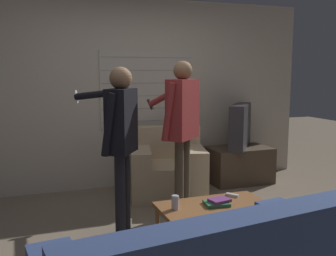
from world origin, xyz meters
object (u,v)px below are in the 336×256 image
at_px(book_stack, 218,202).
at_px(spare_remote, 232,195).
at_px(armchair_beige, 167,169).
at_px(tv, 240,126).
at_px(person_right_standing, 182,119).
at_px(soda_can, 175,202).
at_px(person_left_standing, 120,131).
at_px(coffee_table, 215,209).

bearing_deg(book_stack, spare_remote, 35.09).
xyz_separation_m(armchair_beige, tv, (1.15, 0.17, 0.48)).
distance_m(tv, person_right_standing, 1.57).
bearing_deg(soda_can, person_left_standing, 123.31).
distance_m(coffee_table, spare_remote, 0.33).
height_order(coffee_table, tv, tv).
xyz_separation_m(tv, person_left_standing, (-2.00, -1.19, 0.21)).
distance_m(coffee_table, soda_can, 0.39).
xyz_separation_m(armchair_beige, spare_remote, (0.16, -1.41, 0.06)).
distance_m(person_left_standing, soda_can, 0.86).
xyz_separation_m(coffee_table, book_stack, (0.03, 0.01, 0.06)).
xyz_separation_m(armchair_beige, person_right_standing, (-0.10, -0.74, 0.74)).
height_order(tv, soda_can, tv).
bearing_deg(book_stack, person_left_standing, 143.34).
relative_size(person_right_standing, soda_can, 13.37).
bearing_deg(person_left_standing, person_right_standing, -34.42).
relative_size(person_left_standing, book_stack, 6.60).
bearing_deg(person_right_standing, armchair_beige, 40.46).
xyz_separation_m(coffee_table, tv, (1.27, 1.76, 0.47)).
relative_size(tv, soda_can, 5.89).
height_order(armchair_beige, soda_can, armchair_beige).
distance_m(coffee_table, book_stack, 0.07).
relative_size(tv, book_stack, 3.03).
height_order(book_stack, soda_can, soda_can).
height_order(person_right_standing, soda_can, person_right_standing).
bearing_deg(tv, book_stack, 3.08).
distance_m(soda_can, spare_remote, 0.67).
height_order(tv, person_left_standing, person_left_standing).
xyz_separation_m(person_left_standing, spare_remote, (1.00, -0.39, -0.63)).
distance_m(tv, spare_remote, 1.91).
xyz_separation_m(book_stack, soda_can, (-0.40, 0.02, 0.04)).
bearing_deg(soda_can, coffee_table, -5.12).
bearing_deg(spare_remote, coffee_table, 178.95).
distance_m(book_stack, spare_remote, 0.30).
bearing_deg(tv, person_left_standing, -20.67).
bearing_deg(armchair_beige, tv, -157.16).
relative_size(armchair_beige, spare_remote, 8.46).
bearing_deg(tv, spare_remote, 6.19).
height_order(armchair_beige, coffee_table, armchair_beige).
height_order(person_right_standing, book_stack, person_right_standing).
relative_size(tv, spare_remote, 5.73).
bearing_deg(armchair_beige, spare_remote, 110.91).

